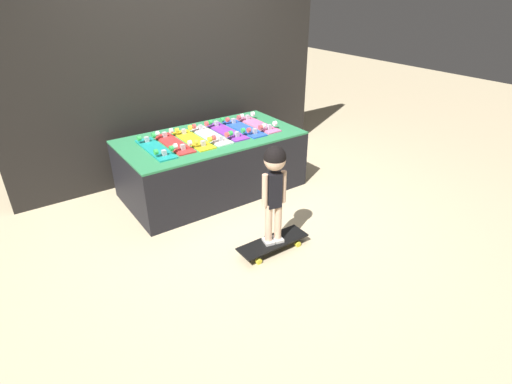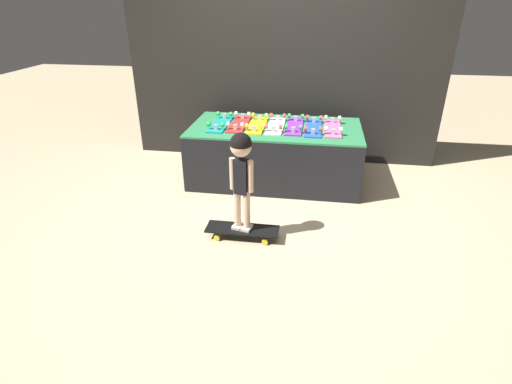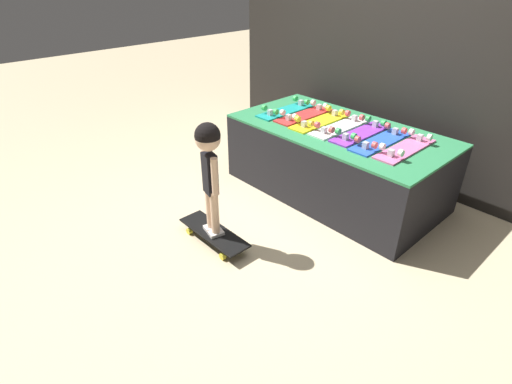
{
  "view_description": "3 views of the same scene",
  "coord_description": "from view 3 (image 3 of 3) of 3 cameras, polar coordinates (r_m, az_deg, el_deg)",
  "views": [
    {
      "loc": [
        -1.89,
        -2.9,
        2.08
      ],
      "look_at": [
        -0.08,
        -0.33,
        0.4
      ],
      "focal_mm": 28.0,
      "sensor_mm": 36.0,
      "label": 1
    },
    {
      "loc": [
        0.44,
        -3.61,
        1.94
      ],
      "look_at": [
        -0.07,
        -0.34,
        0.29
      ],
      "focal_mm": 28.0,
      "sensor_mm": 36.0,
      "label": 2
    },
    {
      "loc": [
        1.9,
        -2.11,
        1.89
      ],
      "look_at": [
        -0.08,
        -0.28,
        0.31
      ],
      "focal_mm": 28.0,
      "sensor_mm": 36.0,
      "label": 3
    }
  ],
  "objects": [
    {
      "name": "child",
      "position": [
        2.76,
        -6.73,
        4.68
      ],
      "size": [
        0.21,
        0.18,
        0.87
      ],
      "rotation": [
        0.0,
        0.0,
        -0.23
      ],
      "color": "silver",
      "rests_on": "skateboard_on_floor"
    },
    {
      "name": "skateboard_teal_on_rack",
      "position": [
        3.9,
        4.3,
        11.66
      ],
      "size": [
        0.18,
        0.64,
        0.09
      ],
      "color": "teal",
      "rests_on": "display_rack"
    },
    {
      "name": "skateboard_white_on_rack",
      "position": [
        3.55,
        11.85,
        9.18
      ],
      "size": [
        0.18,
        0.64,
        0.09
      ],
      "color": "white",
      "rests_on": "display_rack"
    },
    {
      "name": "ground_plane",
      "position": [
        3.41,
        4.42,
        -3.46
      ],
      "size": [
        16.0,
        16.0,
        0.0
      ],
      "primitive_type": "plane",
      "color": "beige"
    },
    {
      "name": "skateboard_blue_on_rack",
      "position": [
        3.33,
        17.37,
        7.05
      ],
      "size": [
        0.18,
        0.64,
        0.09
      ],
      "color": "blue",
      "rests_on": "display_rack"
    },
    {
      "name": "skateboard_yellow_on_rack",
      "position": [
        3.65,
        9.11,
        10.06
      ],
      "size": [
        0.18,
        0.64,
        0.09
      ],
      "color": "yellow",
      "rests_on": "display_rack"
    },
    {
      "name": "skateboard_purple_on_rack",
      "position": [
        3.45,
        14.73,
        8.24
      ],
      "size": [
        0.18,
        0.64,
        0.09
      ],
      "color": "purple",
      "rests_on": "display_rack"
    },
    {
      "name": "skateboard_pink_on_rack",
      "position": [
        3.26,
        20.58,
        5.97
      ],
      "size": [
        0.18,
        0.64,
        0.09
      ],
      "color": "pink",
      "rests_on": "display_rack"
    },
    {
      "name": "back_wall",
      "position": [
        3.98,
        19.57,
        20.38
      ],
      "size": [
        3.81,
        0.1,
        2.62
      ],
      "color": "black",
      "rests_on": "ground_plane"
    },
    {
      "name": "skateboard_red_on_rack",
      "position": [
        3.79,
        6.91,
        10.98
      ],
      "size": [
        0.18,
        0.64,
        0.09
      ],
      "color": "red",
      "rests_on": "display_rack"
    },
    {
      "name": "display_rack",
      "position": [
        3.68,
        11.31,
        4.34
      ],
      "size": [
        1.87,
        0.98,
        0.63
      ],
      "color": "black",
      "rests_on": "ground_plane"
    },
    {
      "name": "skateboard_on_floor",
      "position": [
        3.09,
        -6.03,
        -5.9
      ],
      "size": [
        0.64,
        0.2,
        0.09
      ],
      "color": "black",
      "rests_on": "ground_plane"
    }
  ]
}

